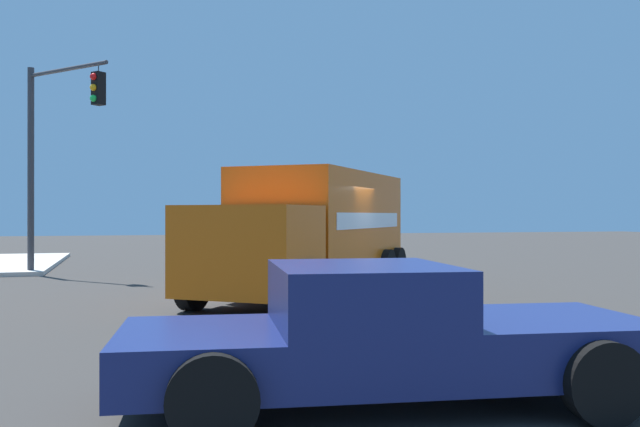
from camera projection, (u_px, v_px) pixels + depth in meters
The scene contains 4 objects.
ground_plane at pixel (325, 294), 16.08m from camera, with size 100.00×100.00×0.00m, color #33302D.
delivery_truck at pixel (312, 231), 15.91m from camera, with size 7.74×6.71×2.88m.
traffic_light_primary at pixel (52, 137), 20.90m from camera, with size 2.79×2.48×6.36m.
pickup_navy at pixel (382, 330), 6.77m from camera, with size 2.72×5.39×1.38m.
Camera 1 is at (-15.43, 4.53, 1.87)m, focal length 38.43 mm.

